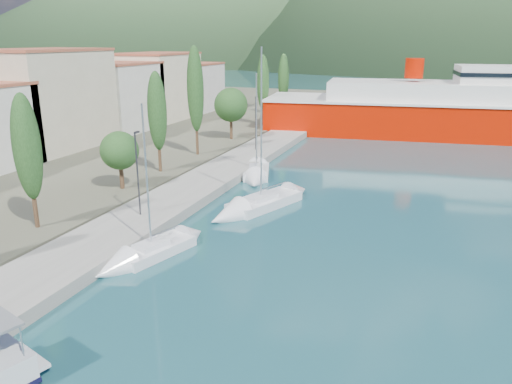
% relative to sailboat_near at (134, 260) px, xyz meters
% --- Properties ---
extents(ground, '(1400.00, 1400.00, 0.00)m').
position_rel_sailboat_near_xyz_m(ground, '(5.70, 111.78, -0.28)').
color(ground, '#1F5058').
extents(quay, '(5.00, 88.00, 0.80)m').
position_rel_sailboat_near_xyz_m(quay, '(-3.30, 17.78, 0.12)').
color(quay, gray).
rests_on(quay, ground).
extents(town_buildings, '(9.20, 69.20, 11.30)m').
position_rel_sailboat_near_xyz_m(town_buildings, '(-26.30, 28.69, 5.28)').
color(town_buildings, beige).
rests_on(town_buildings, land_strip).
extents(tree_row, '(4.25, 65.55, 11.71)m').
position_rel_sailboat_near_xyz_m(tree_row, '(-8.64, 25.86, 5.63)').
color(tree_row, '#47301E').
rests_on(tree_row, land_strip).
extents(lamp_posts, '(0.15, 45.26, 6.06)m').
position_rel_sailboat_near_xyz_m(lamp_posts, '(-3.30, 6.85, 3.80)').
color(lamp_posts, '#2D2D33').
rests_on(lamp_posts, quay).
extents(sailboat_near, '(4.03, 7.50, 10.33)m').
position_rel_sailboat_near_xyz_m(sailboat_near, '(0.00, 0.00, 0.00)').
color(sailboat_near, silver).
rests_on(sailboat_near, ground).
extents(sailboat_mid, '(5.70, 9.59, 13.44)m').
position_rel_sailboat_near_xyz_m(sailboat_mid, '(2.92, 10.85, 0.04)').
color(sailboat_mid, silver).
rests_on(sailboat_mid, ground).
extents(sailboat_far, '(4.52, 7.79, 10.91)m').
position_rel_sailboat_near_xyz_m(sailboat_far, '(0.32, 20.06, 0.02)').
color(sailboat_far, silver).
rests_on(sailboat_far, ground).
extents(ferry, '(56.81, 18.66, 11.08)m').
position_rel_sailboat_near_xyz_m(ferry, '(20.07, 51.52, 3.09)').
color(ferry, '#BA1300').
rests_on(ferry, ground).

